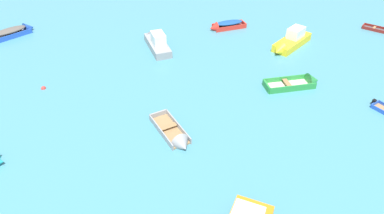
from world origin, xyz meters
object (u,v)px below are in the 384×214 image
object	(u,v)px
rowboat_maroon_foreground_center	(383,30)
rowboat_blue_near_camera	(17,31)
mooring_buoy_between_boats_right	(44,89)
motor_launch_grey_near_right	(157,42)
rowboat_red_far_left	(224,26)
motor_launch_yellow_far_back	(290,42)
rowboat_green_far_right	(302,83)
rowboat_grey_back_row_right	(177,139)

from	to	relation	value
rowboat_maroon_foreground_center	rowboat_blue_near_camera	world-z (taller)	rowboat_blue_near_camera
rowboat_blue_near_camera	mooring_buoy_between_boats_right	size ratio (longest dim) A/B	10.81
rowboat_maroon_foreground_center	motor_launch_grey_near_right	xyz separation A→B (m)	(-22.71, -3.82, 0.42)
rowboat_red_far_left	mooring_buoy_between_boats_right	world-z (taller)	rowboat_red_far_left
rowboat_maroon_foreground_center	motor_launch_grey_near_right	size ratio (longest dim) A/B	0.53
motor_launch_yellow_far_back	rowboat_green_far_right	world-z (taller)	motor_launch_yellow_far_back
mooring_buoy_between_boats_right	motor_launch_grey_near_right	bearing A→B (deg)	41.13
rowboat_green_far_right	rowboat_red_far_left	distance (m)	12.11
rowboat_green_far_right	rowboat_blue_near_camera	size ratio (longest dim) A/B	1.14
motor_launch_yellow_far_back	motor_launch_grey_near_right	distance (m)	12.51
rowboat_grey_back_row_right	rowboat_red_far_left	xyz separation A→B (m)	(4.04, 17.58, 0.16)
rowboat_green_far_right	mooring_buoy_between_boats_right	world-z (taller)	rowboat_green_far_right
motor_launch_yellow_far_back	mooring_buoy_between_boats_right	xyz separation A→B (m)	(-20.75, -7.42, -0.54)
rowboat_blue_near_camera	rowboat_maroon_foreground_center	bearing A→B (deg)	1.70
motor_launch_grey_near_right	rowboat_red_far_left	xyz separation A→B (m)	(6.55, 4.31, -0.21)
motor_launch_yellow_far_back	rowboat_blue_near_camera	world-z (taller)	motor_launch_yellow_far_back
rowboat_red_far_left	rowboat_grey_back_row_right	bearing A→B (deg)	-102.96
rowboat_grey_back_row_right	rowboat_red_far_left	bearing A→B (deg)	77.04
rowboat_grey_back_row_right	motor_launch_yellow_far_back	bearing A→B (deg)	53.45
rowboat_red_far_left	rowboat_blue_near_camera	xyz separation A→B (m)	(-20.81, -1.59, 0.01)
rowboat_maroon_foreground_center	rowboat_green_far_right	xyz separation A→B (m)	(-10.58, -10.26, 0.09)
mooring_buoy_between_boats_right	motor_launch_yellow_far_back	bearing A→B (deg)	19.68
rowboat_grey_back_row_right	rowboat_green_far_right	bearing A→B (deg)	35.34
rowboat_green_far_right	motor_launch_grey_near_right	bearing A→B (deg)	152.02
rowboat_grey_back_row_right	motor_launch_grey_near_right	xyz separation A→B (m)	(-2.51, 13.26, 0.37)
rowboat_blue_near_camera	mooring_buoy_between_boats_right	world-z (taller)	rowboat_blue_near_camera
rowboat_maroon_foreground_center	motor_launch_yellow_far_back	size ratio (longest dim) A/B	0.56
motor_launch_grey_near_right	mooring_buoy_between_boats_right	distance (m)	10.96
rowboat_maroon_foreground_center	rowboat_red_far_left	size ratio (longest dim) A/B	0.70
rowboat_green_far_right	motor_launch_grey_near_right	size ratio (longest dim) A/B	0.88
motor_launch_yellow_far_back	rowboat_grey_back_row_right	bearing A→B (deg)	-126.55
motor_launch_grey_near_right	mooring_buoy_between_boats_right	xyz separation A→B (m)	(-8.25, -7.20, -0.56)
motor_launch_grey_near_right	rowboat_blue_near_camera	xyz separation A→B (m)	(-14.26, 2.72, -0.20)
rowboat_blue_near_camera	mooring_buoy_between_boats_right	bearing A→B (deg)	-58.79
rowboat_green_far_right	rowboat_red_far_left	bearing A→B (deg)	117.40
rowboat_blue_near_camera	rowboat_green_far_right	bearing A→B (deg)	-19.15
motor_launch_yellow_far_back	rowboat_red_far_left	world-z (taller)	motor_launch_yellow_far_back
rowboat_grey_back_row_right	motor_launch_grey_near_right	world-z (taller)	motor_launch_grey_near_right
motor_launch_yellow_far_back	motor_launch_grey_near_right	size ratio (longest dim) A/B	0.95
rowboat_red_far_left	rowboat_blue_near_camera	size ratio (longest dim) A/B	0.99
motor_launch_yellow_far_back	mooring_buoy_between_boats_right	distance (m)	22.04
motor_launch_yellow_far_back	motor_launch_grey_near_right	world-z (taller)	motor_launch_grey_near_right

